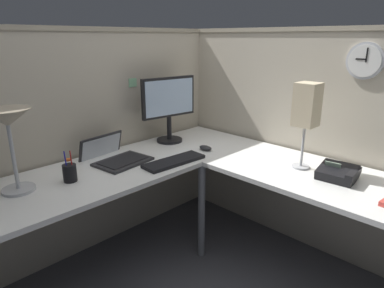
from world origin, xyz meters
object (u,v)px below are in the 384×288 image
monitor (169,105)px  laptop (113,156)px  keyboard (174,161)px  desk_lamp_dome (8,125)px  computer_mouse (205,148)px  desk_lamp_paper (307,107)px  office_phone (339,173)px  wall_clock (365,61)px  pen_cup (70,173)px

monitor → laptop: size_ratio=1.19×
keyboard → desk_lamp_dome: 0.98m
computer_mouse → desk_lamp_paper: size_ratio=0.20×
desk_lamp_dome → office_phone: size_ratio=2.02×
monitor → desk_lamp_paper: bearing=-78.4°
monitor → keyboard: monitor is taller
keyboard → desk_lamp_dome: size_ratio=0.97×
desk_lamp_dome → wall_clock: (1.68, -1.10, 0.28)m
keyboard → wall_clock: bearing=-41.8°
computer_mouse → wall_clock: size_ratio=0.47×
computer_mouse → desk_lamp_paper: desk_lamp_paper is taller
keyboard → desk_lamp_dome: (-0.87, 0.28, 0.35)m
office_phone → wall_clock: size_ratio=1.00×
office_phone → pen_cup: bearing=135.5°
laptop → wall_clock: size_ratio=1.91×
computer_mouse → pen_cup: 0.96m
keyboard → office_phone: office_phone is taller
monitor → office_phone: bearing=-81.7°
computer_mouse → desk_lamp_paper: (0.17, -0.66, 0.37)m
pen_cup → desk_lamp_paper: bearing=-36.6°
desk_lamp_dome → office_phone: desk_lamp_dome is taller
laptop → keyboard: bearing=-53.6°
desk_lamp_dome → pen_cup: desk_lamp_dome is taller
keyboard → desk_lamp_paper: 0.89m
desk_lamp_paper → wall_clock: bearing=-31.1°
monitor → pen_cup: size_ratio=2.78×
monitor → laptop: bearing=-175.4°
computer_mouse → pen_cup: size_ratio=0.58×
keyboard → wall_clock: (0.81, -0.81, 0.64)m
pen_cup → desk_lamp_paper: size_ratio=0.34×
computer_mouse → office_phone: 0.91m
desk_lamp_paper → keyboard: bearing=128.8°
laptop → keyboard: (0.25, -0.33, -0.01)m
monitor → computer_mouse: 0.45m
laptop → computer_mouse: (0.58, -0.30, -0.01)m
monitor → computer_mouse: monitor is taller
laptop → desk_lamp_paper: (0.75, -0.96, 0.36)m
laptop → pen_cup: (-0.37, -0.13, 0.03)m
desk_lamp_dome → laptop: bearing=4.8°
laptop → desk_lamp_paper: size_ratio=0.79×
wall_clock → desk_lamp_paper: bearing=148.9°
laptop → desk_lamp_paper: 1.27m
monitor → wall_clock: wall_clock is taller
wall_clock → pen_cup: bearing=144.5°
monitor → keyboard: 0.56m
monitor → keyboard: bearing=-128.2°
office_phone → laptop: bearing=121.0°
monitor → office_phone: size_ratio=2.27×
keyboard → office_phone: size_ratio=1.95×
pen_cup → office_phone: pen_cup is taller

